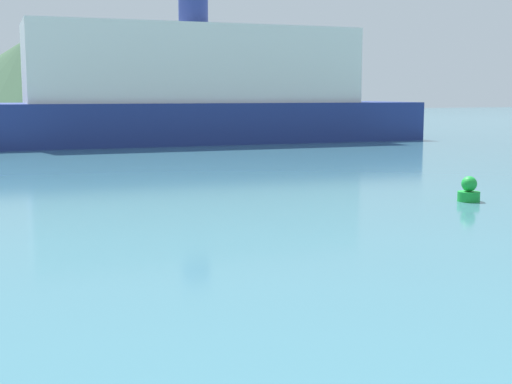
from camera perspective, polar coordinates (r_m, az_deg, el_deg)
ferry_distant at (r=43.27m, az=-4.97°, el=8.00°), size 28.10×8.70×8.43m
buoy_marker at (r=20.21m, az=16.67°, el=0.08°), size 0.60×0.60×0.69m
hill_central at (r=107.80m, az=-17.88°, el=8.76°), size 32.47×32.47×10.47m
hill_east at (r=106.54m, az=1.40°, el=8.43°), size 33.45×33.45×7.81m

